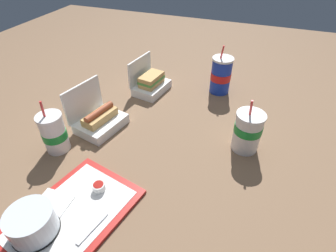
{
  "coord_description": "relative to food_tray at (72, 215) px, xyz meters",
  "views": [
    {
      "loc": [
        0.71,
        0.3,
        0.68
      ],
      "look_at": [
        -0.03,
        0.02,
        0.05
      ],
      "focal_mm": 28.0,
      "sensor_mm": 36.0,
      "label": 1
    }
  ],
  "objects": [
    {
      "name": "soda_cup_center",
      "position": [
        -0.22,
        -0.22,
        0.07
      ],
      "size": [
        0.09,
        0.09,
        0.21
      ],
      "color": "white",
      "rests_on": "ground_plane"
    },
    {
      "name": "food_tray",
      "position": [
        0.0,
        0.0,
        0.0
      ],
      "size": [
        0.42,
        0.33,
        0.01
      ],
      "color": "red",
      "rests_on": "ground_plane"
    },
    {
      "name": "cake_container",
      "position": [
        0.08,
        -0.06,
        0.04
      ],
      "size": [
        0.13,
        0.13,
        0.08
      ],
      "color": "black",
      "rests_on": "food_tray"
    },
    {
      "name": "plastic_fork",
      "position": [
        0.02,
        0.08,
        0.01
      ],
      "size": [
        0.11,
        0.04,
        0.0
      ],
      "primitive_type": "cube",
      "rotation": [
        0.0,
        0.0,
        -0.22
      ],
      "color": "white",
      "rests_on": "food_tray"
    },
    {
      "name": "clamshell_hotdog_right",
      "position": [
        -0.39,
        -0.15,
        0.04
      ],
      "size": [
        0.21,
        0.19,
        0.18
      ],
      "color": "white",
      "rests_on": "ground_plane"
    },
    {
      "name": "soda_cup_back",
      "position": [
        -0.85,
        0.26,
        0.08
      ],
      "size": [
        0.1,
        0.1,
        0.24
      ],
      "color": "#1938B7",
      "rests_on": "ground_plane"
    },
    {
      "name": "soda_cup_right",
      "position": [
        -0.47,
        0.43,
        0.07
      ],
      "size": [
        0.1,
        0.1,
        0.22
      ],
      "color": "white",
      "rests_on": "ground_plane"
    },
    {
      "name": "ground_plane",
      "position": [
        -0.4,
        0.11,
        -0.01
      ],
      "size": [
        3.2,
        3.2,
        0.0
      ],
      "primitive_type": "plane",
      "color": "brown"
    },
    {
      "name": "clamshell_sandwich_left",
      "position": [
        -0.73,
        -0.07,
        0.04
      ],
      "size": [
        0.2,
        0.16,
        0.16
      ],
      "color": "white",
      "rests_on": "ground_plane"
    },
    {
      "name": "napkin_stack",
      "position": [
        -0.0,
        -0.07,
        0.01
      ],
      "size": [
        0.1,
        0.1,
        0.0
      ],
      "primitive_type": "cube",
      "rotation": [
        0.0,
        0.0,
        0.03
      ],
      "color": "white",
      "rests_on": "food_tray"
    },
    {
      "name": "ketchup_cup",
      "position": [
        -0.1,
        0.03,
        0.02
      ],
      "size": [
        0.04,
        0.04,
        0.02
      ],
      "color": "white",
      "rests_on": "food_tray"
    }
  ]
}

